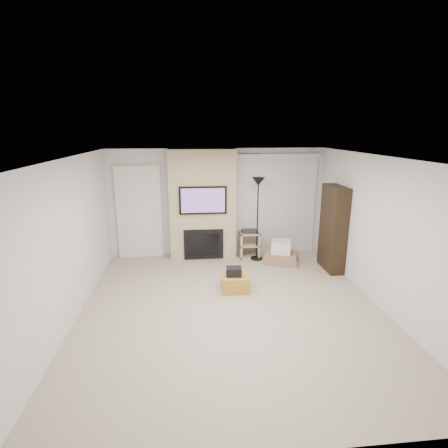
{
  "coord_description": "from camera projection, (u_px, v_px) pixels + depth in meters",
  "views": [
    {
      "loc": [
        -0.67,
        -5.25,
        2.91
      ],
      "look_at": [
        0.0,
        1.2,
        1.15
      ],
      "focal_mm": 28.0,
      "sensor_mm": 36.0,
      "label": 1
    }
  ],
  "objects": [
    {
      "name": "wall_left",
      "position": [
        68.0,
        243.0,
        5.29
      ],
      "size": [
        0.0,
        5.5,
        2.5
      ],
      "primitive_type": "cube",
      "rotation": [
        1.57,
        0.0,
        1.57
      ],
      "color": "silver",
      "rests_on": "ground"
    },
    {
      "name": "vertical_blinds",
      "position": [
        276.0,
        201.0,
        8.26
      ],
      "size": [
        1.98,
        0.1,
        2.37
      ],
      "color": "silver",
      "rests_on": "floor"
    },
    {
      "name": "hvac_vent",
      "position": [
        249.0,
        154.0,
        6.02
      ],
      "size": [
        0.35,
        0.18,
        0.01
      ],
      "primitive_type": "cube",
      "color": "silver",
      "rests_on": "ceiling"
    },
    {
      "name": "fireplace_wall",
      "position": [
        203.0,
        205.0,
        7.94
      ],
      "size": [
        1.5,
        0.47,
        2.5
      ],
      "color": "tan",
      "rests_on": "floor"
    },
    {
      "name": "floor",
      "position": [
        231.0,
        309.0,
        5.87
      ],
      "size": [
        5.0,
        5.5,
        0.0
      ],
      "primitive_type": "cube",
      "color": "tan",
      "rests_on": "ground"
    },
    {
      "name": "ottoman",
      "position": [
        235.0,
        282.0,
        6.53
      ],
      "size": [
        0.53,
        0.53,
        0.3
      ],
      "primitive_type": "cube",
      "rotation": [
        0.0,
        0.0,
        -0.07
      ],
      "color": "#B97E2F",
      "rests_on": "floor"
    },
    {
      "name": "av_stand",
      "position": [
        249.0,
        243.0,
        8.16
      ],
      "size": [
        0.45,
        0.38,
        0.66
      ],
      "color": "tan",
      "rests_on": "floor"
    },
    {
      "name": "box_stack",
      "position": [
        281.0,
        254.0,
        7.85
      ],
      "size": [
        0.91,
        0.8,
        0.51
      ],
      "color": "#977252",
      "rests_on": "floor"
    },
    {
      "name": "bookshelf",
      "position": [
        333.0,
        228.0,
        7.32
      ],
      "size": [
        0.3,
        0.8,
        1.8
      ],
      "color": "black",
      "rests_on": "floor"
    },
    {
      "name": "floor_lamp",
      "position": [
        258.0,
        196.0,
        7.72
      ],
      "size": [
        0.28,
        0.28,
        1.9
      ],
      "color": "black",
      "rests_on": "floor"
    },
    {
      "name": "wall_front",
      "position": [
        273.0,
        336.0,
        2.9
      ],
      "size": [
        5.0,
        0.0,
        2.5
      ],
      "primitive_type": "cube",
      "rotation": [
        1.57,
        0.0,
        0.0
      ],
      "color": "silver",
      "rests_on": "ground"
    },
    {
      "name": "ceiling",
      "position": [
        232.0,
        158.0,
        5.21
      ],
      "size": [
        5.0,
        5.5,
        0.0
      ],
      "primitive_type": "cube",
      "color": "white",
      "rests_on": "wall_back"
    },
    {
      "name": "wall_right",
      "position": [
        381.0,
        233.0,
        5.79
      ],
      "size": [
        0.0,
        5.5,
        2.5
      ],
      "primitive_type": "cube",
      "rotation": [
        1.57,
        0.0,
        1.57
      ],
      "color": "silver",
      "rests_on": "ground"
    },
    {
      "name": "wall_back",
      "position": [
        217.0,
        203.0,
        8.18
      ],
      "size": [
        5.0,
        0.0,
        2.5
      ],
      "primitive_type": "cube",
      "rotation": [
        1.57,
        0.0,
        0.0
      ],
      "color": "silver",
      "rests_on": "ground"
    },
    {
      "name": "entry_door",
      "position": [
        139.0,
        213.0,
        8.01
      ],
      "size": [
        1.02,
        0.11,
        2.14
      ],
      "color": "silver",
      "rests_on": "floor"
    },
    {
      "name": "black_bag",
      "position": [
        234.0,
        272.0,
        6.43
      ],
      "size": [
        0.29,
        0.24,
        0.16
      ],
      "primitive_type": "cube",
      "rotation": [
        0.0,
        0.0,
        -0.07
      ],
      "color": "black",
      "rests_on": "ottoman"
    }
  ]
}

